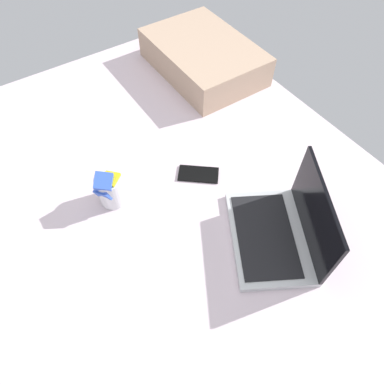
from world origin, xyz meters
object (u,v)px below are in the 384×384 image
Objects in this scene: snack_cup at (110,188)px; laptop at (281,230)px; pillow at (203,57)px; cell_phone at (198,174)px.

laptop is at bearing 41.25° from snack_cup.
snack_cup reaches higher than pillow.
pillow is at bearing -169.69° from laptop.
laptop is 2.58× the size of snack_cup.
laptop is at bearing -19.43° from pillow.
snack_cup reaches higher than cell_phone.
cell_phone is (6.88, 29.42, -5.98)cm from snack_cup.
cell_phone is 61.46cm from pillow.
pillow is (-49.33, 36.15, 6.10)cm from cell_phone.
laptop is 35.15cm from cell_phone.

